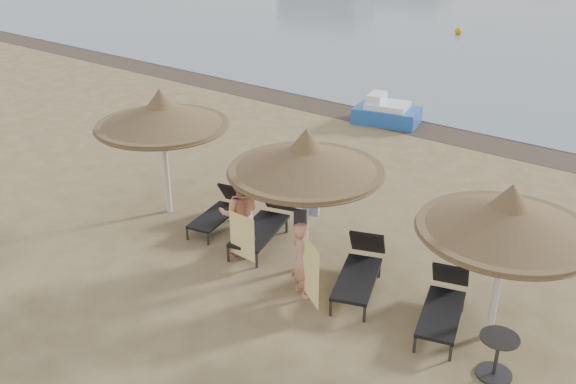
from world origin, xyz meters
name	(u,v)px	position (x,y,z in m)	size (l,w,h in m)	color
ground	(260,272)	(0.00, 0.00, 0.00)	(160.00, 160.00, 0.00)	#8D7A55
wet_sand_strip	(462,137)	(0.00, 9.40, 0.00)	(200.00, 1.60, 0.01)	#45382D
palapa_left	(162,115)	(-3.29, 0.77, 2.28)	(2.89, 2.89, 2.86)	silver
palapa_center	(306,159)	(0.59, 0.66, 2.26)	(2.86, 2.86, 2.84)	silver
palapa_right	(508,218)	(4.20, 0.79, 2.16)	(2.73, 2.73, 2.71)	silver
lounger_far_left	(220,210)	(-1.95, 1.02, 0.34)	(0.89, 1.77, 0.76)	#302F33
lounger_near_left	(265,222)	(-0.74, 1.08, 0.41)	(1.18, 2.13, 0.91)	#302F33
lounger_near_right	(360,268)	(1.76, 0.75, 0.39)	(1.26, 2.03, 0.87)	#302F33
lounger_far_right	(444,302)	(3.42, 0.70, 0.37)	(1.09, 1.94, 0.83)	#302F33
side_table	(497,357)	(4.62, -0.09, 0.33)	(0.58, 0.58, 0.70)	#302F33
person_left	(240,207)	(-0.78, 0.37, 1.01)	(0.93, 0.60, 2.02)	tan
person_right	(302,254)	(1.08, -0.12, 0.85)	(0.78, 0.51, 1.70)	tan
towel_left	(242,236)	(-0.43, 0.02, 0.63)	(0.65, 0.06, 0.91)	yellow
towel_right	(310,270)	(1.43, -0.37, 0.77)	(0.68, 0.45, 1.11)	yellow
bag_patterned	(311,206)	(0.59, 0.84, 1.27)	(0.32, 0.19, 0.39)	white
bag_dark	(300,218)	(0.59, 0.50, 1.14)	(0.25, 0.14, 0.34)	black
pedal_boat	(386,113)	(-2.45, 9.19, 0.34)	(2.17, 1.56, 0.92)	blue
buoy_left	(458,31)	(-6.38, 23.67, 0.18)	(0.36, 0.36, 0.36)	orange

